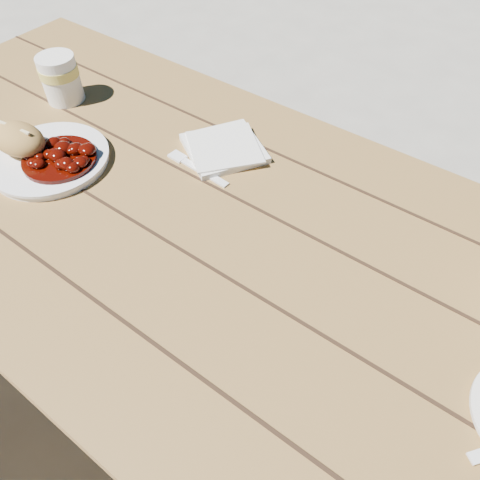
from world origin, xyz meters
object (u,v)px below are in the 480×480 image
Objects in this scene: main_plate at (50,160)px; bread_roll at (18,139)px; picnic_table at (250,298)px; second_cup at (61,79)px.

bread_roll is (-0.06, -0.02, 0.04)m from main_plate.
second_cup is at bearing 169.73° from picnic_table.
second_cup is (-0.16, 0.18, 0.05)m from main_plate.
bread_roll reaches higher than main_plate.
second_cup is at bearing 118.74° from bread_roll.
bread_roll is at bearing -160.02° from main_plate.
main_plate is 2.18× the size of second_cup.
second_cup is at bearing 132.71° from main_plate.
main_plate is 0.24m from second_cup.
second_cup reaches higher than bread_roll.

